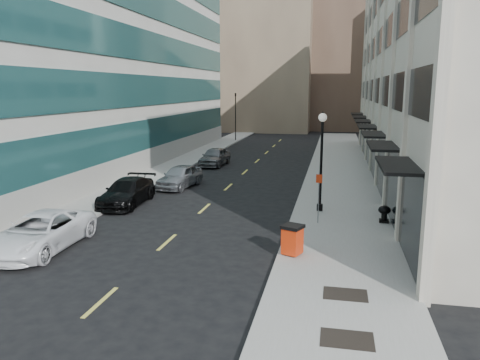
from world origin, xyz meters
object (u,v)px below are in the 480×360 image
at_px(trash_bin, 292,239).
at_px(sign_post, 319,190).
at_px(car_grey_sedan, 215,157).
at_px(car_white_van, 40,232).
at_px(urn_planter, 384,212).
at_px(car_black_pickup, 127,192).
at_px(traffic_signal, 235,96).
at_px(lamppost, 322,153).
at_px(car_silver_sedan, 180,176).

bearing_deg(trash_bin, sign_post, 102.94).
bearing_deg(sign_post, car_grey_sedan, 133.07).
height_order(car_white_van, trash_bin, car_white_van).
distance_m(sign_post, urn_planter, 3.49).
relative_size(car_black_pickup, sign_post, 1.99).
bearing_deg(trash_bin, traffic_signal, 127.99).
height_order(lamppost, sign_post, lamppost).
height_order(car_white_van, urn_planter, car_white_van).
height_order(car_black_pickup, car_silver_sedan, car_silver_sedan).
relative_size(car_silver_sedan, car_grey_sedan, 0.97).
height_order(car_grey_sedan, urn_planter, car_grey_sedan).
bearing_deg(lamppost, traffic_signal, 109.44).
xyz_separation_m(car_white_van, trash_bin, (10.38, 1.14, 0.04)).
xyz_separation_m(lamppost, urn_planter, (3.20, -1.63, -2.64)).
xyz_separation_m(car_grey_sedan, urn_planter, (12.80, -15.94, -0.13)).
height_order(car_white_van, sign_post, sign_post).
bearing_deg(trash_bin, urn_planter, 76.70).
relative_size(car_white_van, urn_planter, 6.58).
bearing_deg(sign_post, car_silver_sedan, 155.85).
distance_m(car_grey_sedan, sign_post, 19.31).
height_order(trash_bin, urn_planter, trash_bin).
xyz_separation_m(car_black_pickup, sign_post, (11.05, -2.14, 1.06)).
distance_m(traffic_signal, lamppost, 35.84).
height_order(traffic_signal, lamppost, traffic_signal).
relative_size(car_black_pickup, trash_bin, 4.23).
height_order(car_white_van, lamppost, lamppost).
bearing_deg(car_black_pickup, trash_bin, -35.98).
height_order(car_white_van, car_silver_sedan, car_silver_sedan).
bearing_deg(trash_bin, lamppost, 106.25).
xyz_separation_m(trash_bin, sign_post, (0.82, 4.72, 1.00)).
bearing_deg(lamppost, car_white_van, -143.52).
height_order(car_silver_sedan, trash_bin, car_silver_sedan).
distance_m(car_silver_sedan, sign_post, 12.12).
bearing_deg(lamppost, urn_planter, -27.01).
distance_m(traffic_signal, car_white_van, 42.30).
bearing_deg(trash_bin, car_white_van, -150.92).
relative_size(traffic_signal, car_silver_sedan, 1.54).
xyz_separation_m(car_black_pickup, trash_bin, (10.23, -6.86, 0.06)).
bearing_deg(sign_post, trash_bin, -86.67).
distance_m(car_grey_sedan, trash_bin, 23.18).
height_order(car_silver_sedan, lamppost, lamppost).
relative_size(lamppost, urn_planter, 6.37).
height_order(car_black_pickup, urn_planter, car_black_pickup).
distance_m(car_white_van, car_black_pickup, 8.00).
distance_m(traffic_signal, car_black_pickup, 34.37).
distance_m(traffic_signal, car_grey_sedan, 20.16).
height_order(car_silver_sedan, sign_post, sign_post).
relative_size(car_silver_sedan, sign_post, 1.74).
bearing_deg(urn_planter, car_black_pickup, 174.59).
xyz_separation_m(traffic_signal, car_grey_sedan, (2.30, -19.41, -4.92)).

